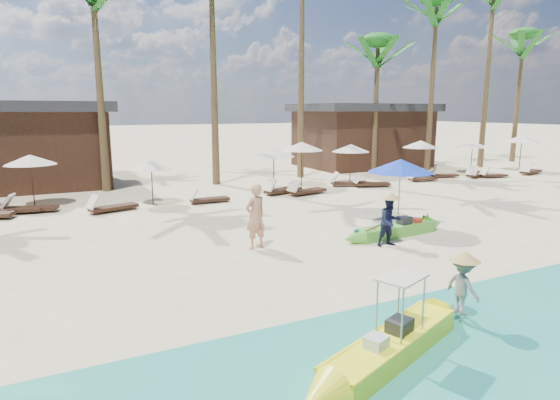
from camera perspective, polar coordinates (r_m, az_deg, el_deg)
name	(u,v)px	position (r m, az deg, el deg)	size (l,w,h in m)	color
ground	(313,268)	(11.81, 3.99, -8.28)	(240.00, 240.00, 0.00)	beige
wet_sand_strip	(474,364)	(8.24, 22.53, -17.98)	(240.00, 4.50, 0.01)	tan
green_canoe	(396,230)	(15.08, 13.91, -3.55)	(4.55, 0.82, 0.58)	#57BB39
yellow_canoe	(392,346)	(7.94, 13.54, -16.86)	(4.82, 2.13, 1.31)	#FFFB20
tourist	(255,216)	(13.18, -3.02, -2.01)	(0.68, 0.45, 1.86)	tan
vendor_green	(390,221)	(13.82, 13.25, -2.56)	(0.71, 0.55, 1.45)	#121733
vendor_yellow	(463,286)	(9.30, 21.39, -9.71)	(0.69, 0.40, 1.07)	gray
blue_umbrella	(400,166)	(15.77, 14.48, 4.05)	(2.15, 2.15, 2.31)	#99999E
resort_parasol_4	(30,160)	(21.56, -28.16, 4.35)	(2.04, 2.04, 2.11)	#3A2317
lounger_4_left	(10,209)	(20.38, -30.04, -0.91)	(2.04, 0.89, 0.67)	#3A2317
lounger_4_right	(28,207)	(20.40, -28.39, -0.75)	(2.02, 1.08, 0.66)	#3A2317
resort_parasol_5	(151,165)	(20.07, -15.44, 4.15)	(1.78, 1.78, 1.83)	#3A2317
lounger_5_left	(110,206)	(19.22, -20.00, -0.74)	(2.00, 1.13, 0.65)	#3A2317
resort_parasol_6	(274,153)	(22.45, -0.76, 5.81)	(2.03, 2.03, 2.09)	#3A2317
lounger_6_left	(207,198)	(20.05, -8.90, 0.19)	(1.74, 0.57, 0.59)	#3A2317
lounger_6_right	(281,189)	(21.93, 0.10, 1.32)	(2.10, 1.12, 0.68)	#3A2317
resort_parasol_7	(302,146)	(24.03, 2.66, 6.56)	(2.23, 2.23, 2.29)	#3A2317
lounger_7_left	(305,190)	(21.75, 3.07, 1.21)	(2.05, 1.00, 0.67)	#3A2317
lounger_7_right	(347,182)	(24.45, 8.15, 2.19)	(2.04, 1.15, 0.66)	#3A2317
resort_parasol_8	(351,148)	(25.32, 8.61, 6.28)	(2.04, 2.04, 2.10)	#3A2317
lounger_8_left	(370,183)	(24.39, 10.89, 2.06)	(1.95, 1.13, 0.63)	#3A2317
resort_parasol_9	(421,144)	(28.32, 16.78, 6.53)	(2.10, 2.10, 2.16)	#3A2317
lounger_9_left	(421,178)	(26.99, 16.80, 2.57)	(1.69, 0.80, 0.55)	#3A2317
lounger_9_right	(443,174)	(28.95, 19.25, 2.96)	(1.73, 0.92, 0.56)	#3A2317
resort_parasol_10	(473,144)	(31.46, 22.43, 6.29)	(1.94, 1.94, 1.99)	#3A2317
lounger_10_left	(476,174)	(29.72, 22.80, 2.96)	(1.96, 1.17, 0.64)	#3A2317
lounger_10_right	(492,175)	(29.94, 24.47, 2.83)	(1.69, 0.84, 0.55)	#3A2317
resort_parasol_11	(522,139)	(34.12, 27.41, 6.66)	(2.24, 2.24, 2.30)	#3A2317
lounger_11_left	(530,171)	(32.57, 28.18, 3.16)	(2.07, 1.07, 0.67)	#3A2317
palm_3	(94,5)	(24.48, -21.76, 21.23)	(2.08, 2.08, 10.52)	brown
palm_6	(377,58)	(30.56, 11.80, 16.63)	(2.08, 2.08, 8.51)	brown
palm_7	(435,27)	(32.59, 18.41, 19.40)	(2.08, 2.08, 11.08)	brown
palm_8	(492,12)	(35.77, 24.47, 20.11)	(2.08, 2.08, 12.70)	brown
palm_9	(522,53)	(40.34, 27.41, 15.66)	(2.08, 2.08, 9.82)	brown
pavilion_east	(362,135)	(33.53, 9.93, 7.86)	(8.80, 6.60, 4.30)	#3A2317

